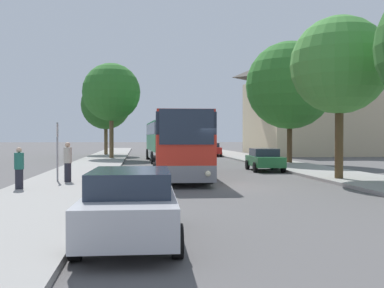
{
  "coord_description": "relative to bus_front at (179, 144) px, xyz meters",
  "views": [
    {
      "loc": [
        -3.74,
        -19.09,
        2.18
      ],
      "look_at": [
        -0.53,
        8.04,
        1.71
      ],
      "focal_mm": 42.0,
      "sensor_mm": 36.0,
      "label": 1
    }
  ],
  "objects": [
    {
      "name": "tree_left_near",
      "position": [
        -4.71,
        18.77,
        4.55
      ],
      "size": [
        5.44,
        5.44,
        8.91
      ],
      "color": "brown",
      "rests_on": "sidewalk_left"
    },
    {
      "name": "bus_stop_sign",
      "position": [
        -5.82,
        -3.15,
        0.02
      ],
      "size": [
        0.08,
        0.45,
        2.66
      ],
      "color": "gray",
      "rests_on": "sidewalk_left"
    },
    {
      "name": "tree_right_mid",
      "position": [
        7.46,
        -3.43,
        3.82
      ],
      "size": [
        4.7,
        4.7,
        7.81
      ],
      "color": "#513D23",
      "rests_on": "sidewalk_right"
    },
    {
      "name": "parked_car_right_far",
      "position": [
        5.66,
        24.29,
        -1.0
      ],
      "size": [
        2.24,
        4.33,
        1.46
      ],
      "rotation": [
        0.0,
        0.0,
        3.1
      ],
      "color": "red",
      "rests_on": "ground_plane"
    },
    {
      "name": "bus_front",
      "position": [
        0.0,
        0.0,
        0.0
      ],
      "size": [
        3.06,
        12.21,
        3.31
      ],
      "rotation": [
        0.0,
        0.0,
        -0.04
      ],
      "color": "gray",
      "rests_on": "ground_plane"
    },
    {
      "name": "tree_left_far",
      "position": [
        -5.81,
        26.87,
        3.93
      ],
      "size": [
        5.51,
        5.51,
        8.32
      ],
      "color": "brown",
      "rests_on": "sidewalk_left"
    },
    {
      "name": "tree_right_near",
      "position": [
        9.46,
        9.52,
        4.34
      ],
      "size": [
        6.76,
        6.76,
        9.35
      ],
      "color": "#47331E",
      "rests_on": "sidewalk_right"
    },
    {
      "name": "parked_car_left_curb",
      "position": [
        -2.31,
        -14.73,
        -0.99
      ],
      "size": [
        2.09,
        4.7,
        1.49
      ],
      "rotation": [
        0.0,
        0.0,
        -0.03
      ],
      "color": "#B7B7BC",
      "rests_on": "ground_plane"
    },
    {
      "name": "bus_middle",
      "position": [
        0.03,
        14.86,
        0.05
      ],
      "size": [
        3.02,
        11.86,
        3.41
      ],
      "rotation": [
        0.0,
        0.0,
        0.04
      ],
      "color": "silver",
      "rests_on": "ground_plane"
    },
    {
      "name": "sidewalk_right",
      "position": [
        8.6,
        -5.0,
        -1.7
      ],
      "size": [
        4.0,
        120.0,
        0.15
      ],
      "primitive_type": "cube",
      "color": "gray",
      "rests_on": "ground_plane"
    },
    {
      "name": "ground_plane",
      "position": [
        1.6,
        -5.0,
        -1.77
      ],
      "size": [
        300.0,
        300.0,
        0.0
      ],
      "primitive_type": "plane",
      "color": "#565454",
      "rests_on": "ground"
    },
    {
      "name": "pedestrian_waiting_far",
      "position": [
        -5.29,
        -3.65,
        -0.73
      ],
      "size": [
        0.36,
        0.36,
        1.76
      ],
      "rotation": [
        0.0,
        0.0,
        2.01
      ],
      "color": "#23232D",
      "rests_on": "sidewalk_left"
    },
    {
      "name": "parked_car_right_near",
      "position": [
        5.72,
        3.43,
        -1.03
      ],
      "size": [
        2.08,
        4.08,
        1.41
      ],
      "rotation": [
        0.0,
        0.0,
        3.09
      ],
      "color": "#236B38",
      "rests_on": "ground_plane"
    },
    {
      "name": "pedestrian_waiting_near",
      "position": [
        -6.71,
        -6.22,
        -0.82
      ],
      "size": [
        0.36,
        0.36,
        1.6
      ],
      "rotation": [
        0.0,
        0.0,
        1.99
      ],
      "color": "#23232D",
      "rests_on": "sidewalk_left"
    },
    {
      "name": "sidewalk_left",
      "position": [
        -5.4,
        -5.0,
        -1.7
      ],
      "size": [
        4.0,
        120.0,
        0.15
      ],
      "primitive_type": "cube",
      "color": "gray",
      "rests_on": "ground_plane"
    },
    {
      "name": "building_right_background",
      "position": [
        19.65,
        28.56,
        5.11
      ],
      "size": [
        15.28,
        15.4,
        13.77
      ],
      "color": "#C6B28E",
      "rests_on": "ground_plane"
    }
  ]
}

